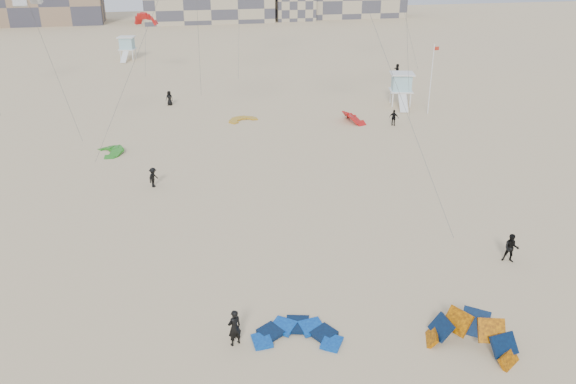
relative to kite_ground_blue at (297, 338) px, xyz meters
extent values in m
plane|color=tan|center=(-0.88, 0.00, 0.00)|extent=(320.00, 320.00, 0.00)
imported|color=black|center=(-2.97, 0.21, 0.95)|extent=(0.82, 0.69, 1.90)
imported|color=black|center=(14.11, 4.04, 0.90)|extent=(1.10, 1.03, 1.80)
imported|color=black|center=(-6.38, 20.68, 0.80)|extent=(1.06, 1.18, 1.59)
imported|color=black|center=(18.56, 31.90, 0.85)|extent=(1.05, 0.92, 1.70)
imported|color=black|center=(-4.13, 45.91, 0.86)|extent=(0.99, 0.83, 1.73)
imported|color=black|center=(29.26, 55.69, 0.85)|extent=(0.59, 1.60, 1.70)
cylinder|color=#3F3F3F|center=(-6.56, 24.56, 9.97)|extent=(8.91, 0.19, 17.95)
cylinder|color=#3F3F3F|center=(10.26, 15.10, 9.89)|extent=(2.17, 18.51, 17.80)
cylinder|color=#3F3F3F|center=(-13.74, 29.92, 7.38)|extent=(2.43, 1.65, 12.77)
cylinder|color=#3F3F3F|center=(18.78, 30.61, 8.84)|extent=(2.05, 0.10, 15.69)
cylinder|color=#3F3F3F|center=(28.01, 53.30, 10.71)|extent=(8.02, 2.55, 19.43)
cylinder|color=#3F3F3F|center=(-6.49, 60.76, 4.50)|extent=(0.83, 4.67, 7.01)
cube|color=white|center=(22.72, 39.71, 1.75)|extent=(3.24, 3.24, 0.13)
cube|color=#94C3CA|center=(22.72, 39.71, 2.75)|extent=(2.66, 2.66, 1.87)
cube|color=white|center=(22.72, 39.71, 3.75)|extent=(3.35, 3.35, 0.15)
cube|color=white|center=(22.72, 37.19, 0.84)|extent=(1.63, 2.81, 1.55)
cube|color=white|center=(-9.65, 78.30, 1.72)|extent=(3.09, 3.09, 0.13)
cube|color=#94C3CA|center=(-9.65, 78.30, 2.70)|extent=(2.54, 2.54, 1.84)
cube|color=white|center=(-9.65, 78.30, 3.70)|extent=(3.20, 3.20, 0.15)
cube|color=white|center=(-9.65, 75.82, 0.83)|extent=(1.49, 2.75, 1.52)
cylinder|color=white|center=(24.24, 35.42, 3.87)|extent=(0.10, 0.10, 7.73)
cube|color=#AC2716|center=(24.53, 35.42, 7.25)|extent=(0.58, 0.02, 0.39)
cube|color=tan|center=(31.12, 128.00, 5.00)|extent=(10.00, 10.00, 10.00)
camera|label=1|loc=(-5.48, -21.27, 17.20)|focal=35.00mm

